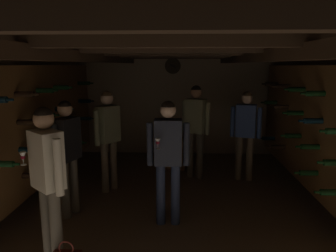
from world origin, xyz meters
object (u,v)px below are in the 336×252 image
(person_guest_near_left, at_px, (47,171))
(display_bottle, at_px, (176,132))
(wine_crate_stack, at_px, (172,153))
(person_guest_rear_center, at_px, (196,123))
(person_host_center, at_px, (168,152))
(person_guest_far_right, at_px, (246,128))
(person_guest_mid_left, at_px, (67,148))
(person_guest_far_left, at_px, (108,131))

(person_guest_near_left, bearing_deg, display_bottle, 69.12)
(display_bottle, bearing_deg, wine_crate_stack, -166.23)
(wine_crate_stack, distance_m, display_bottle, 0.44)
(display_bottle, bearing_deg, person_guest_rear_center, -57.03)
(display_bottle, xyz_separation_m, person_guest_near_left, (-1.22, -3.20, 0.27))
(person_guest_near_left, bearing_deg, person_host_center, 36.82)
(person_guest_rear_center, bearing_deg, person_guest_far_right, -4.13)
(person_guest_mid_left, bearing_deg, wine_crate_stack, 57.84)
(wine_crate_stack, relative_size, person_guest_near_left, 0.36)
(wine_crate_stack, height_order, person_guest_near_left, person_guest_near_left)
(wine_crate_stack, height_order, display_bottle, display_bottle)
(person_host_center, height_order, person_guest_far_right, person_host_center)
(display_bottle, height_order, person_guest_far_right, person_guest_far_right)
(person_guest_mid_left, height_order, person_guest_near_left, person_guest_near_left)
(person_guest_rear_center, bearing_deg, display_bottle, 122.97)
(wine_crate_stack, distance_m, person_host_center, 2.40)
(person_guest_mid_left, bearing_deg, person_guest_far_right, 29.52)
(wine_crate_stack, relative_size, display_bottle, 1.71)
(wine_crate_stack, bearing_deg, person_guest_near_left, -109.74)
(person_guest_mid_left, bearing_deg, person_guest_far_left, 69.43)
(person_guest_far_right, height_order, person_guest_mid_left, person_guest_far_right)
(person_guest_mid_left, height_order, person_guest_far_left, person_guest_far_left)
(display_bottle, xyz_separation_m, person_guest_far_right, (1.25, -0.63, 0.23))
(person_guest_near_left, bearing_deg, person_guest_rear_center, 58.89)
(person_guest_near_left, height_order, person_guest_far_left, person_guest_near_left)
(wine_crate_stack, relative_size, person_host_center, 0.37)
(wine_crate_stack, xyz_separation_m, person_guest_far_right, (1.33, -0.61, 0.66))
(wine_crate_stack, height_order, person_guest_far_left, person_guest_far_left)
(wine_crate_stack, bearing_deg, person_guest_far_right, -24.76)
(display_bottle, xyz_separation_m, person_guest_rear_center, (0.37, -0.57, 0.30))
(display_bottle, relative_size, person_guest_rear_center, 0.21)
(person_guest_mid_left, relative_size, person_guest_near_left, 0.97)
(display_bottle, xyz_separation_m, person_host_center, (-0.05, -2.32, 0.24))
(person_host_center, height_order, person_guest_rear_center, person_guest_rear_center)
(person_guest_rear_center, height_order, person_guest_near_left, person_guest_rear_center)
(person_guest_rear_center, bearing_deg, person_guest_mid_left, -138.59)
(display_bottle, relative_size, person_guest_mid_left, 0.22)
(wine_crate_stack, relative_size, person_guest_far_left, 0.36)
(person_host_center, bearing_deg, person_guest_near_left, -143.18)
(display_bottle, distance_m, person_guest_rear_center, 0.74)
(person_guest_rear_center, distance_m, person_guest_mid_left, 2.37)
(display_bottle, relative_size, person_guest_near_left, 0.21)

